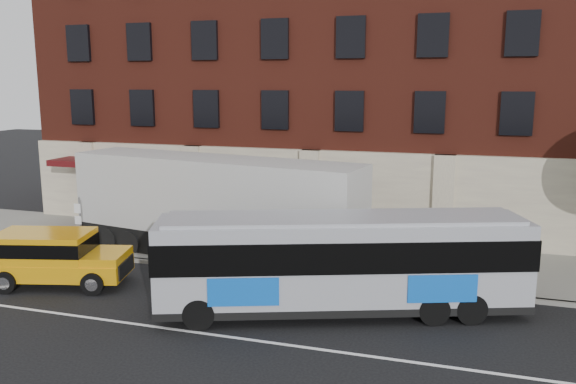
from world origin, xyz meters
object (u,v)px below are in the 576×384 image
(sign_pole, at_px, (80,222))
(yellow_suv, at_px, (53,255))
(city_bus, at_px, (342,260))
(shipping_container, at_px, (214,209))

(sign_pole, bearing_deg, yellow_suv, -68.15)
(sign_pole, height_order, city_bus, city_bus)
(yellow_suv, bearing_deg, sign_pole, 111.85)
(shipping_container, bearing_deg, sign_pole, -167.15)
(city_bus, xyz_separation_m, yellow_suv, (-10.48, -0.50, -0.63))
(city_bus, bearing_deg, sign_pole, 166.28)
(sign_pole, relative_size, yellow_suv, 0.48)
(yellow_suv, height_order, shipping_container, shipping_container)
(sign_pole, relative_size, city_bus, 0.21)
(yellow_suv, xyz_separation_m, shipping_container, (4.23, 4.66, 0.97))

